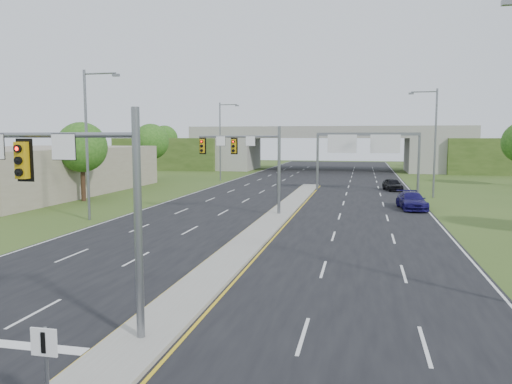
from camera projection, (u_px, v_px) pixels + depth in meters
The scene contains 20 objects.
ground at pixel (141, 342), 14.97m from camera, with size 240.00×240.00×0.00m, color #334B1A.
road at pixel (296, 200), 48.99m from camera, with size 24.00×160.00×0.02m, color black.
median at pixel (274, 218), 37.31m from camera, with size 2.00×54.00×0.16m, color gray.
lane_markings at pixel (279, 208), 43.20m from camera, with size 23.72×160.00×0.01m.
signal_mast_near at pixel (66, 185), 14.86m from camera, with size 6.62×0.60×7.00m.
signal_mast_far at pixel (251, 155), 39.15m from camera, with size 6.62×0.60×7.00m.
keep_right_sign at pixel (45, 359), 10.41m from camera, with size 0.60×0.13×2.20m.
sign_gantry at pixel (366, 145), 56.66m from camera, with size 11.58×0.44×6.67m.
overpass at pixel (328, 151), 92.33m from camera, with size 80.00×14.00×8.10m.
lightpole_l_mid at pixel (89, 138), 36.52m from camera, with size 2.85×0.25×11.00m.
lightpole_l_far at pixel (221, 138), 70.53m from camera, with size 2.85×0.25×11.00m.
lightpole_r_far at pixel (433, 138), 50.40m from camera, with size 2.85×0.25×11.00m.
tree_l_near at pixel (82, 147), 47.74m from camera, with size 4.80×4.80×7.60m.
tree_l_mid at pixel (151, 142), 72.83m from camera, with size 5.20×5.20×8.12m.
tree_back_a at pixel (165, 139), 113.62m from camera, with size 6.00×6.00×8.85m.
tree_back_b at pixel (224, 140), 110.74m from camera, with size 5.60×5.60×8.32m.
tree_back_c at pixel (452, 140), 100.72m from camera, with size 5.60×5.60×8.32m.
commercial_building at pixel (26, 170), 54.98m from camera, with size 18.00×30.00×5.00m, color gray.
car_far_b at pixel (412, 201), 42.57m from camera, with size 2.05×5.05×1.46m, color #110C4B.
car_far_c at pixel (393, 184), 57.64m from camera, with size 1.65×4.10×1.40m, color black.
Camera 1 is at (6.40, -13.34, 6.13)m, focal length 35.00 mm.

